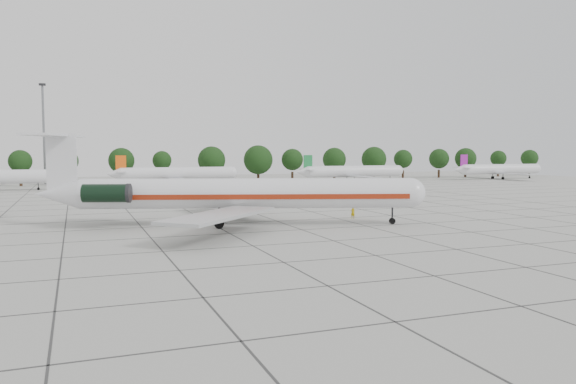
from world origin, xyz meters
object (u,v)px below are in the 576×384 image
at_px(main_airliner, 227,193).
at_px(bg_airliner_c, 177,174).
at_px(bg_airliner_e, 500,169).
at_px(ground_crew, 353,212).
at_px(bg_airliner_d, 353,172).
at_px(floodlight_mast, 44,128).

xyz_separation_m(main_airliner, bg_airliner_c, (7.28, 76.07, -0.78)).
distance_m(main_airliner, bg_airliner_c, 76.42).
bearing_deg(bg_airliner_e, ground_crew, -140.30).
xyz_separation_m(main_airliner, bg_airliner_d, (53.92, 72.57, -0.78)).
distance_m(ground_crew, bg_airliner_d, 81.42).
height_order(bg_airliner_d, floodlight_mast, floodlight_mast).
bearing_deg(bg_airliner_c, bg_airliner_d, -4.28).
distance_m(bg_airliner_d, bg_airliner_e, 49.37).
xyz_separation_m(bg_airliner_d, floodlight_mast, (-77.28, 20.93, 11.37)).
xyz_separation_m(bg_airliner_c, bg_airliner_e, (96.01, -3.56, 0.00)).
distance_m(bg_airliner_c, bg_airliner_d, 46.78).
relative_size(bg_airliner_c, bg_airliner_e, 1.00).
height_order(bg_airliner_d, bg_airliner_e, same).
bearing_deg(main_airliner, bg_airliner_c, 102.50).
bearing_deg(main_airliner, bg_airliner_e, 53.03).
height_order(main_airliner, bg_airliner_d, main_airliner).
height_order(bg_airliner_c, floodlight_mast, floodlight_mast).
height_order(main_airliner, bg_airliner_c, main_airliner).
bearing_deg(ground_crew, main_airliner, -3.19).
bearing_deg(bg_airliner_d, ground_crew, -117.47).
bearing_deg(bg_airliner_e, bg_airliner_c, 177.88).
height_order(main_airliner, bg_airliner_e, main_airliner).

